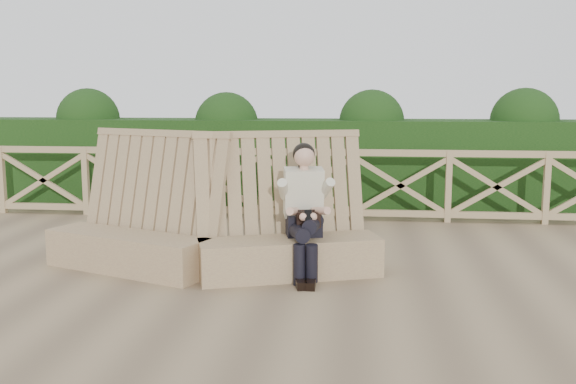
# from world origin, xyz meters

# --- Properties ---
(ground) EXTENTS (60.00, 60.00, 0.00)m
(ground) POSITION_xyz_m (0.00, 0.00, 0.00)
(ground) COLOR brown
(ground) RESTS_ON ground
(bench) EXTENTS (3.79, 1.40, 1.55)m
(bench) POSITION_xyz_m (-0.82, 0.42, 0.39)
(bench) COLOR #86654D
(bench) RESTS_ON ground
(woman) EXTENTS (0.49, 0.92, 1.42)m
(woman) POSITION_xyz_m (0.23, 0.39, 0.74)
(woman) COLOR black
(woman) RESTS_ON ground
(guardrail) EXTENTS (10.10, 0.09, 1.10)m
(guardrail) POSITION_xyz_m (0.00, 3.50, 0.55)
(guardrail) COLOR #977E58
(guardrail) RESTS_ON ground
(hedge) EXTENTS (12.00, 1.20, 1.50)m
(hedge) POSITION_xyz_m (0.00, 4.70, 0.75)
(hedge) COLOR black
(hedge) RESTS_ON ground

